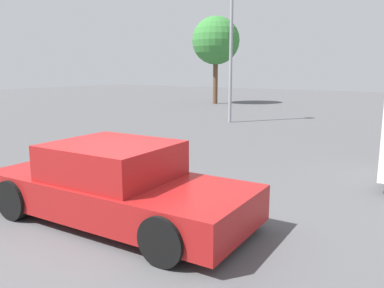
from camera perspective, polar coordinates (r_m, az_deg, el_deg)
The scene contains 4 objects.
ground_plane at distance 6.20m, azimuth -11.08°, elevation -11.46°, with size 80.00×80.00×0.00m, color #515154.
sedan_foreground at distance 6.23m, azimuth -10.86°, elevation -5.88°, with size 4.37×2.08×1.22m.
light_post_near at distance 17.49m, azimuth 5.73°, elevation 16.34°, with size 0.44×0.44×5.85m.
tree_back_center at distance 26.88m, azimuth 3.47°, elevation 14.73°, with size 3.15×3.15×5.76m.
Camera 1 is at (4.18, -3.95, 2.33)m, focal length 36.73 mm.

